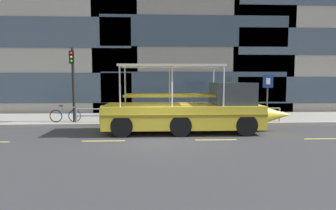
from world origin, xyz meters
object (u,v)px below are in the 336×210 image
leaned_bicycle (65,116)px  traffic_light_pole (73,77)px  parking_sign (268,89)px  pedestrian_near_bow (230,102)px  duck_tour_boat (193,111)px

leaned_bicycle → traffic_light_pole: bearing=38.8°
parking_sign → pedestrian_near_bow: size_ratio=1.51×
traffic_light_pole → leaned_bicycle: (-0.40, -0.32, -2.17)m
parking_sign → pedestrian_near_bow: bearing=164.0°
parking_sign → leaned_bicycle: size_ratio=1.54×
duck_tour_boat → pedestrian_near_bow: 4.09m
parking_sign → leaned_bicycle: parking_sign is taller
leaned_bicycle → pedestrian_near_bow: 9.69m
traffic_light_pole → parking_sign: traffic_light_pole is taller
traffic_light_pole → parking_sign: (11.28, -0.12, -0.72)m
parking_sign → duck_tour_boat: 5.43m
traffic_light_pole → leaned_bicycle: bearing=-141.2°
traffic_light_pole → pedestrian_near_bow: traffic_light_pole is taller
traffic_light_pole → duck_tour_boat: 7.25m
leaned_bicycle → pedestrian_near_bow: size_ratio=0.98×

